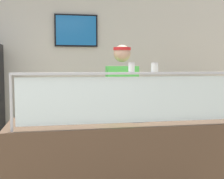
% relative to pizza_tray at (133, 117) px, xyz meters
% --- Properties ---
extents(shop_rear_unit, '(6.61, 0.13, 2.70)m').
position_rel_pizza_tray_xyz_m(shop_rear_unit, '(-0.17, 2.11, 0.39)').
color(shop_rear_unit, beige).
rests_on(shop_rear_unit, ground).
extents(serving_counter, '(2.21, 0.76, 0.95)m').
position_rel_pizza_tray_xyz_m(serving_counter, '(-0.16, -0.08, -0.49)').
color(serving_counter, '#4C3828').
rests_on(serving_counter, ground).
extents(sneeze_guard, '(2.04, 0.06, 0.50)m').
position_rel_pizza_tray_xyz_m(sneeze_guard, '(-0.16, -0.40, 0.29)').
color(sneeze_guard, '#B2B5BC').
rests_on(sneeze_guard, serving_counter).
extents(pizza_tray, '(0.46, 0.46, 0.04)m').
position_rel_pizza_tray_xyz_m(pizza_tray, '(0.00, 0.00, 0.00)').
color(pizza_tray, '#9EA0A8').
rests_on(pizza_tray, serving_counter).
extents(pizza_server, '(0.15, 0.29, 0.01)m').
position_rel_pizza_tray_xyz_m(pizza_server, '(0.05, -0.02, 0.02)').
color(pizza_server, '#ADAFB7').
rests_on(pizza_server, pizza_tray).
extents(parmesan_shaker, '(0.06, 0.06, 0.09)m').
position_rel_pizza_tray_xyz_m(parmesan_shaker, '(-0.12, -0.40, 0.52)').
color(parmesan_shaker, white).
rests_on(parmesan_shaker, sneeze_guard).
extents(pepper_flake_shaker, '(0.06, 0.06, 0.09)m').
position_rel_pizza_tray_xyz_m(pepper_flake_shaker, '(0.09, -0.40, 0.52)').
color(pepper_flake_shaker, white).
rests_on(pepper_flake_shaker, sneeze_guard).
extents(worker_figure, '(0.41, 0.50, 1.76)m').
position_rel_pizza_tray_xyz_m(worker_figure, '(0.01, 0.57, 0.04)').
color(worker_figure, '#23232D').
rests_on(worker_figure, ground).
extents(prep_shelf, '(0.70, 0.55, 0.89)m').
position_rel_pizza_tray_xyz_m(prep_shelf, '(1.65, 1.62, -0.52)').
color(prep_shelf, '#B7BABF').
rests_on(prep_shelf, ground).
extents(pizza_box_stack, '(0.47, 0.47, 0.14)m').
position_rel_pizza_tray_xyz_m(pizza_box_stack, '(1.65, 1.62, -0.01)').
color(pizza_box_stack, tan).
rests_on(pizza_box_stack, prep_shelf).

